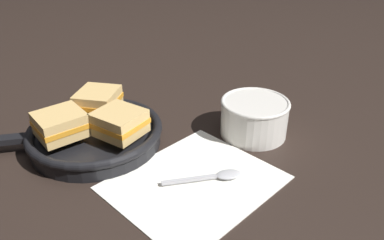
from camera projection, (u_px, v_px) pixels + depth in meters
name	position (u px, v px, depth m)	size (l,w,h in m)	color
ground_plane	(205.00, 150.00, 0.74)	(4.00, 4.00, 0.00)	black
napkin	(195.00, 182.00, 0.65)	(0.28, 0.24, 0.00)	white
soup_bowl	(254.00, 115.00, 0.78)	(0.14, 0.14, 0.08)	silver
spoon	(218.00, 176.00, 0.66)	(0.13, 0.10, 0.01)	#B7B7BC
skillet	(95.00, 134.00, 0.75)	(0.34, 0.29, 0.04)	black
sandwich_near_left	(98.00, 101.00, 0.79)	(0.12, 0.11, 0.05)	#DBB26B
sandwich_near_right	(60.00, 124.00, 0.70)	(0.10, 0.09, 0.05)	#DBB26B
sandwich_far_left	(120.00, 123.00, 0.71)	(0.09, 0.10, 0.05)	#DBB26B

